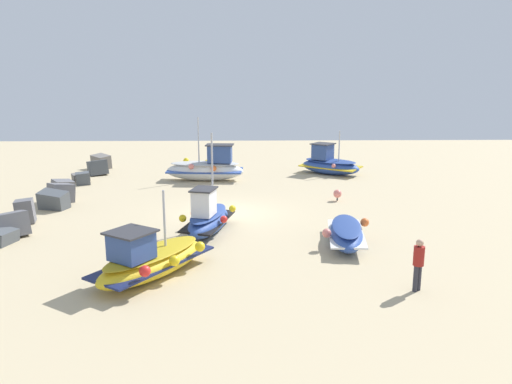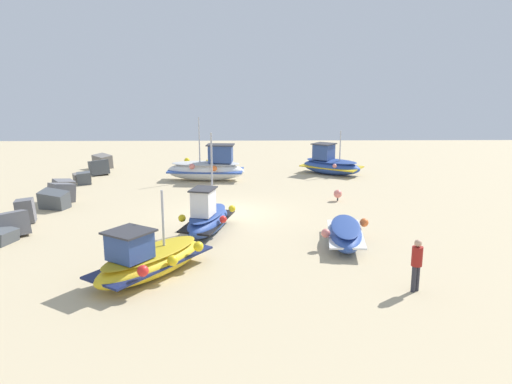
{
  "view_description": "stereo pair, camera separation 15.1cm",
  "coord_description": "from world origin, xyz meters",
  "views": [
    {
      "loc": [
        -22.54,
        -0.74,
        6.08
      ],
      "look_at": [
        0.56,
        -1.31,
        0.9
      ],
      "focal_mm": 34.34,
      "sensor_mm": 36.0,
      "label": 1
    },
    {
      "loc": [
        -22.55,
        -0.89,
        6.08
      ],
      "look_at": [
        0.56,
        -1.31,
        0.9
      ],
      "focal_mm": 34.34,
      "sensor_mm": 36.0,
      "label": 2
    }
  ],
  "objects": [
    {
      "name": "person_walking",
      "position": [
        -9.04,
        -5.87,
        0.92
      ],
      "size": [
        0.32,
        0.32,
        1.61
      ],
      "rotation": [
        0.0,
        0.0,
        3.74
      ],
      "color": "#2D2D38",
      "rests_on": "ground_plane"
    },
    {
      "name": "mooring_buoy_0",
      "position": [
        2.35,
        -5.63,
        0.38
      ],
      "size": [
        0.43,
        0.43,
        0.6
      ],
      "color": "#3F3F42",
      "rests_on": "ground_plane"
    },
    {
      "name": "fishing_boat_0",
      "position": [
        -3.09,
        0.76,
        0.63
      ],
      "size": [
        4.05,
        2.23,
        4.1
      ],
      "rotation": [
        0.0,
        0.0,
        2.9
      ],
      "color": "#2D4C9E",
      "rests_on": "ground_plane"
    },
    {
      "name": "ground_plane",
      "position": [
        0.0,
        0.0,
        0.0
      ],
      "size": [
        59.52,
        59.52,
        0.0
      ],
      "primitive_type": "plane",
      "color": "#C6B289"
    },
    {
      "name": "fishing_boat_1",
      "position": [
        -4.68,
        -4.64,
        0.44
      ],
      "size": [
        3.94,
        2.03,
        0.89
      ],
      "rotation": [
        0.0,
        0.0,
        6.14
      ],
      "color": "#2D4C9E",
      "rests_on": "ground_plane"
    },
    {
      "name": "fishing_boat_3",
      "position": [
        8.05,
        1.62,
        0.8
      ],
      "size": [
        2.41,
        5.02,
        4.03
      ],
      "rotation": [
        0.0,
        0.0,
        4.63
      ],
      "color": "white",
      "rests_on": "ground_plane"
    },
    {
      "name": "fishing_boat_2",
      "position": [
        10.12,
        -6.51,
        0.68
      ],
      "size": [
        3.91,
        4.39,
        3.02
      ],
      "rotation": [
        0.0,
        0.0,
        0.93
      ],
      "color": "#2D4C9E",
      "rests_on": "ground_plane"
    },
    {
      "name": "fishing_boat_4",
      "position": [
        -7.73,
        2.25,
        0.57
      ],
      "size": [
        4.6,
        3.78,
        2.71
      ],
      "rotation": [
        0.0,
        0.0,
        2.55
      ],
      "color": "gold",
      "rests_on": "ground_plane"
    },
    {
      "name": "breakwater_rocks",
      "position": [
        0.27,
        9.04,
        0.43
      ],
      "size": [
        26.94,
        2.54,
        1.28
      ],
      "color": "slate",
      "rests_on": "ground_plane"
    }
  ]
}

